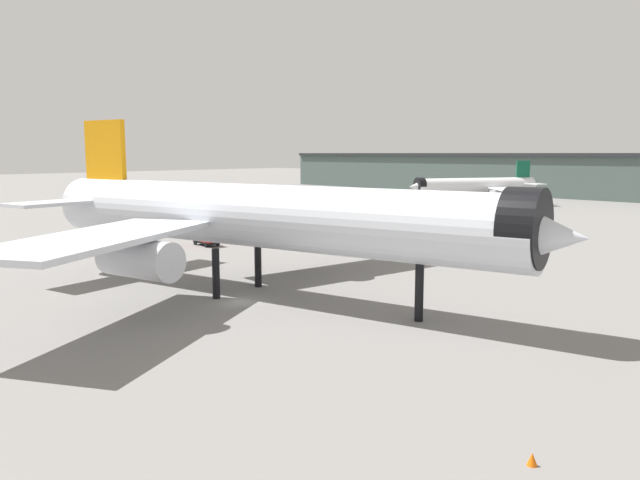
% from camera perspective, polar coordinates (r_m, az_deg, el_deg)
% --- Properties ---
extents(ground, '(900.00, 900.00, 0.00)m').
position_cam_1_polar(ground, '(69.03, -7.33, -5.64)').
color(ground, slate).
extents(airliner_near_gate, '(70.55, 63.76, 20.44)m').
position_cam_1_polar(airliner_near_gate, '(70.64, -5.92, 2.11)').
color(airliner_near_gate, silver).
rests_on(airliner_near_gate, ground).
extents(airliner_far_taxiway, '(38.04, 42.36, 13.81)m').
position_cam_1_polar(airliner_far_taxiway, '(200.03, 14.08, 4.80)').
color(airliner_far_taxiway, white).
rests_on(airliner_far_taxiway, ground).
extents(terminal_building, '(260.75, 49.50, 28.77)m').
position_cam_1_polar(terminal_building, '(253.13, 19.91, 5.66)').
color(terminal_building, '#475651').
rests_on(terminal_building, ground).
extents(service_truck_front, '(5.80, 3.33, 3.00)m').
position_cam_1_polar(service_truck_front, '(111.64, -10.36, 0.31)').
color(service_truck_front, black).
rests_on(service_truck_front, ground).
extents(baggage_cart_trailing, '(2.58, 2.18, 1.82)m').
position_cam_1_polar(baggage_cart_trailing, '(111.82, 1.76, 0.13)').
color(baggage_cart_trailing, black).
rests_on(baggage_cart_trailing, ground).
extents(traffic_cone_wingtip, '(0.56, 0.56, 0.70)m').
position_cam_1_polar(traffic_cone_wingtip, '(36.11, 18.78, -18.39)').
color(traffic_cone_wingtip, '#F2600C').
rests_on(traffic_cone_wingtip, ground).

